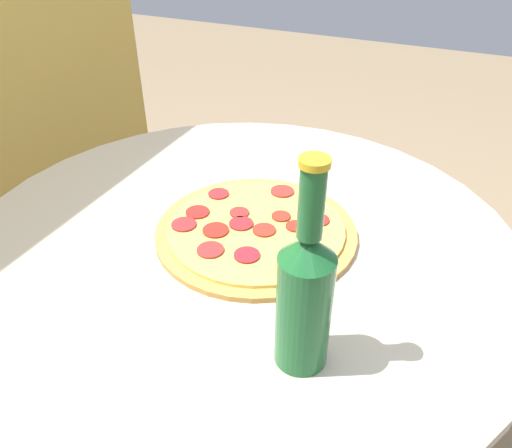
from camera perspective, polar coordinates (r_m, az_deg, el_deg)
The scene contains 3 objects.
table at distance 0.94m, azimuth -1.86°, elevation -8.55°, with size 0.95×0.95×0.71m.
pizza at distance 0.85m, azimuth -0.05°, elevation -0.66°, with size 0.34×0.34×0.02m.
beer_bottle at distance 0.58m, azimuth 5.58°, elevation -8.05°, with size 0.07×0.07×0.28m.
Camera 1 is at (-0.61, -0.31, 1.21)m, focal length 35.00 mm.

